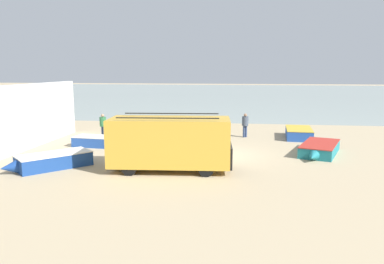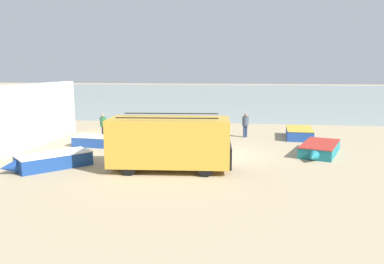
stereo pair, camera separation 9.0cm
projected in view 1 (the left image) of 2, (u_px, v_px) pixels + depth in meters
The scene contains 11 objects.
ground_plane at pixel (218, 155), 19.91m from camera, with size 200.00×200.00×0.00m, color tan.
sea_water at pixel (235, 93), 70.76m from camera, with size 120.00×80.00×0.01m, color #99A89E.
harbor_wall at pixel (32, 115), 22.00m from camera, with size 0.50×10.18×3.68m, color silver.
parked_van at pixel (170, 142), 16.73m from camera, with size 5.57×2.55×2.51m.
fishing_rowboat_0 at pixel (319, 149), 20.08m from camera, with size 2.76×4.37×0.59m.
fishing_rowboat_1 at pixel (171, 128), 26.76m from camera, with size 1.89×5.16×0.69m.
fishing_rowboat_2 at pixel (51, 161), 17.26m from camera, with size 3.45×3.55×0.67m.
fishing_rowboat_3 at pixel (299, 133), 24.93m from camera, with size 1.86×3.77×0.66m.
fishing_rowboat_4 at pixel (110, 142), 22.03m from camera, with size 4.85×1.72×0.60m.
fisherman_0 at pixel (245, 123), 25.01m from camera, with size 0.42×0.42×1.61m.
fisherman_1 at pixel (103, 124), 24.78m from camera, with size 0.42×0.42×1.60m.
Camera 1 is at (1.13, -19.45, 4.51)m, focal length 35.00 mm.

